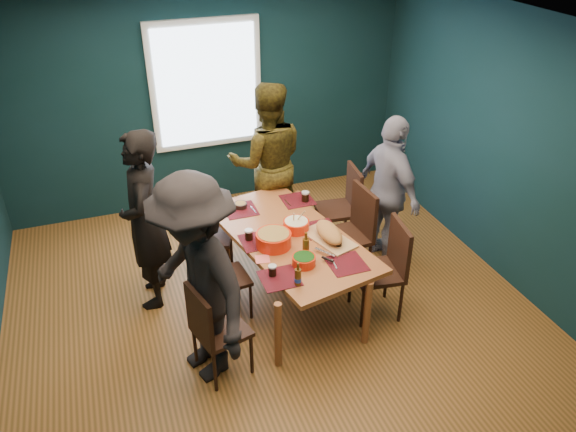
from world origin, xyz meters
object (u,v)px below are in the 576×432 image
at_px(chair_right_far, 345,202).
at_px(bowl_dumpling, 296,225).
at_px(chair_right_mid, 354,227).
at_px(person_far_left, 145,221).
at_px(chair_right_near, 387,263).
at_px(cutting_board, 329,234).
at_px(chair_left_near, 212,326).
at_px(person_right, 390,191).
at_px(chair_left_far, 202,229).
at_px(bowl_herbs, 304,260).
at_px(bowl_salad, 274,239).
at_px(person_back, 267,162).
at_px(person_near_left, 197,282).
at_px(chair_left_mid, 218,273).
at_px(dining_table, 290,241).

height_order(chair_right_far, bowl_dumpling, bowl_dumpling).
relative_size(chair_right_mid, person_far_left, 0.56).
bearing_deg(chair_right_far, chair_right_near, -89.50).
distance_m(person_far_left, cutting_board, 1.74).
height_order(chair_left_near, person_right, person_right).
height_order(chair_left_far, chair_right_far, chair_right_far).
bearing_deg(bowl_herbs, bowl_salad, 112.29).
bearing_deg(person_back, person_near_left, 69.22).
height_order(chair_left_mid, person_right, person_right).
distance_m(chair_right_far, bowl_dumpling, 1.05).
bearing_deg(person_right, bowl_salad, 100.58).
bearing_deg(chair_right_far, bowl_dumpling, -136.16).
height_order(person_far_left, bowl_dumpling, person_far_left).
relative_size(chair_left_mid, cutting_board, 1.25).
xyz_separation_m(chair_left_near, person_back, (1.14, 2.01, 0.40)).
height_order(chair_left_far, chair_left_near, chair_left_far).
relative_size(chair_left_far, chair_right_mid, 0.93).
relative_size(dining_table, chair_right_far, 2.15).
xyz_separation_m(chair_left_far, bowl_salad, (0.52, -0.80, 0.25)).
relative_size(chair_right_near, bowl_herbs, 4.62).
relative_size(chair_right_mid, bowl_herbs, 4.76).
relative_size(chair_right_mid, bowl_dumpling, 3.93).
distance_m(bowl_salad, cutting_board, 0.53).
bearing_deg(chair_left_far, bowl_herbs, -40.68).
bearing_deg(chair_right_near, dining_table, 153.10).
bearing_deg(person_right, person_far_left, 81.29).
bearing_deg(chair_right_far, cutting_board, -116.93).
height_order(chair_left_near, bowl_dumpling, bowl_dumpling).
distance_m(person_far_left, bowl_dumpling, 1.44).
relative_size(dining_table, person_far_left, 1.14).
height_order(chair_left_far, bowl_salad, chair_left_far).
bearing_deg(person_near_left, bowl_dumpling, 105.66).
relative_size(chair_right_near, cutting_board, 1.41).
bearing_deg(dining_table, person_far_left, 149.95).
height_order(chair_left_near, bowl_herbs, chair_left_near).
distance_m(bowl_dumpling, cutting_board, 0.35).
height_order(chair_left_mid, cutting_board, cutting_board).
xyz_separation_m(chair_right_far, cutting_board, (-0.59, -0.89, 0.23)).
relative_size(chair_right_far, chair_right_mid, 0.95).
xyz_separation_m(chair_right_near, bowl_salad, (-0.98, 0.41, 0.23)).
height_order(chair_left_near, person_far_left, person_far_left).
relative_size(person_far_left, person_right, 1.09).
height_order(chair_left_mid, chair_right_near, chair_right_near).
distance_m(chair_left_mid, bowl_dumpling, 0.88).
height_order(chair_right_far, person_near_left, person_near_left).
height_order(chair_left_mid, person_back, person_back).
xyz_separation_m(person_far_left, cutting_board, (1.62, -0.63, -0.11)).
xyz_separation_m(chair_left_mid, chair_left_near, (-0.23, -0.72, 0.02)).
bearing_deg(chair_right_near, bowl_herbs, -174.88).
distance_m(person_right, bowl_dumpling, 1.17).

